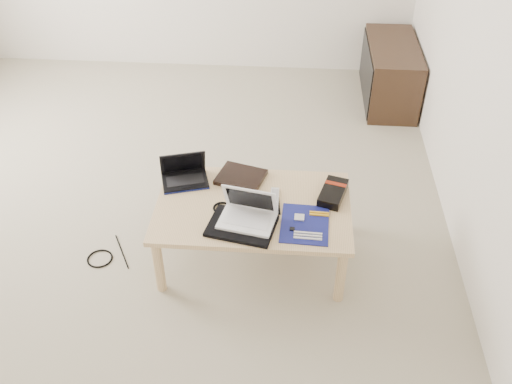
# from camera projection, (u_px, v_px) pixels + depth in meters

# --- Properties ---
(ground) EXTENTS (4.00, 4.00, 0.00)m
(ground) POSITION_uv_depth(u_px,v_px,m) (149.00, 192.00, 3.95)
(ground) COLOR #B1A78F
(ground) RESTS_ON ground
(coffee_table) EXTENTS (1.10, 0.70, 0.40)m
(coffee_table) POSITION_uv_depth(u_px,v_px,m) (253.00, 212.00, 3.24)
(coffee_table) COLOR #D8B282
(coffee_table) RESTS_ON ground
(media_cabinet) EXTENTS (0.41, 0.90, 0.50)m
(media_cabinet) POSITION_uv_depth(u_px,v_px,m) (389.00, 73.00, 4.83)
(media_cabinet) COLOR #3B2818
(media_cabinet) RESTS_ON ground
(book) EXTENTS (0.32, 0.29, 0.03)m
(book) POSITION_uv_depth(u_px,v_px,m) (241.00, 177.00, 3.40)
(book) COLOR black
(book) RESTS_ON coffee_table
(netbook) EXTENTS (0.31, 0.26, 0.19)m
(netbook) POSITION_uv_depth(u_px,v_px,m) (184.00, 175.00, 3.37)
(netbook) COLOR black
(netbook) RESTS_ON coffee_table
(tablet) EXTENTS (0.24, 0.19, 0.01)m
(tablet) POSITION_uv_depth(u_px,v_px,m) (259.00, 204.00, 3.21)
(tablet) COLOR black
(tablet) RESTS_ON coffee_table
(remote) EXTENTS (0.05, 0.21, 0.02)m
(remote) POSITION_uv_depth(u_px,v_px,m) (274.00, 200.00, 3.24)
(remote) COLOR silver
(remote) RESTS_ON coffee_table
(neoprene_sleeve) EXTENTS (0.40, 0.32, 0.02)m
(neoprene_sleeve) POSITION_uv_depth(u_px,v_px,m) (242.00, 226.00, 3.06)
(neoprene_sleeve) COLOR black
(neoprene_sleeve) RESTS_ON coffee_table
(white_laptop) EXTENTS (0.33, 0.26, 0.20)m
(white_laptop) POSITION_uv_depth(u_px,v_px,m) (248.00, 213.00, 3.07)
(white_laptop) COLOR white
(white_laptop) RESTS_ON neoprene_sleeve
(motherboard) EXTENTS (0.27, 0.33, 0.02)m
(motherboard) POSITION_uv_depth(u_px,v_px,m) (305.00, 224.00, 3.08)
(motherboard) COLOR #0E1359
(motherboard) RESTS_ON coffee_table
(gpu_box) EXTENTS (0.19, 0.27, 0.06)m
(gpu_box) POSITION_uv_depth(u_px,v_px,m) (333.00, 193.00, 3.26)
(gpu_box) COLOR black
(gpu_box) RESTS_ON coffee_table
(cable_coil) EXTENTS (0.10, 0.10, 0.01)m
(cable_coil) POSITION_uv_depth(u_px,v_px,m) (222.00, 208.00, 3.19)
(cable_coil) COLOR black
(cable_coil) RESTS_ON coffee_table
(floor_cable_coil) EXTENTS (0.16, 0.16, 0.01)m
(floor_cable_coil) POSITION_uv_depth(u_px,v_px,m) (100.00, 259.00, 3.44)
(floor_cable_coil) COLOR black
(floor_cable_coil) RESTS_ON ground
(floor_cable_trail) EXTENTS (0.16, 0.28, 0.01)m
(floor_cable_trail) POSITION_uv_depth(u_px,v_px,m) (122.00, 251.00, 3.49)
(floor_cable_trail) COLOR black
(floor_cable_trail) RESTS_ON ground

